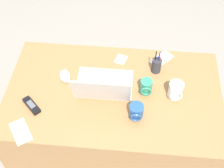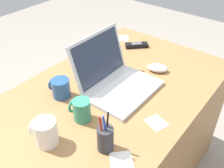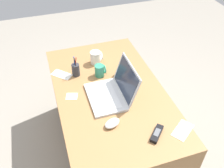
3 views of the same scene
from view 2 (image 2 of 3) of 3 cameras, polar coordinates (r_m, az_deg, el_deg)
name	(u,v)px [view 2 (image 2 of 3)]	position (r m, az deg, el deg)	size (l,w,h in m)	color
desk	(108,145)	(1.48, -0.80, -13.10)	(1.33, 0.79, 0.72)	#9E7042
laptop	(116,79)	(1.24, 0.87, 1.02)	(0.35, 0.31, 0.25)	silver
computer_mouse	(158,68)	(1.40, 9.94, 3.48)	(0.07, 0.11, 0.04)	white
coffee_mug_white	(45,132)	(1.01, -14.40, -10.11)	(0.09, 0.10, 0.11)	white
coffee_mug_tall	(81,110)	(1.08, -6.77, -5.59)	(0.07, 0.09, 0.10)	#338C6B
coffee_mug_spare	(60,88)	(1.22, -11.22, -0.82)	(0.08, 0.10, 0.09)	#26518C
cordless_phone	(137,45)	(1.63, 5.39, 8.45)	(0.13, 0.13, 0.03)	black
pen_holder	(105,138)	(0.96, -1.48, -11.80)	(0.06, 0.06, 0.17)	#333338
paper_note_near_laptop	(156,123)	(1.10, 9.71, -8.34)	(0.07, 0.08, 0.00)	white
paper_note_right	(116,38)	(1.73, 0.91, 10.01)	(0.09, 0.16, 0.00)	white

